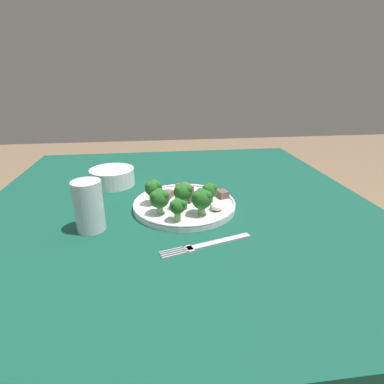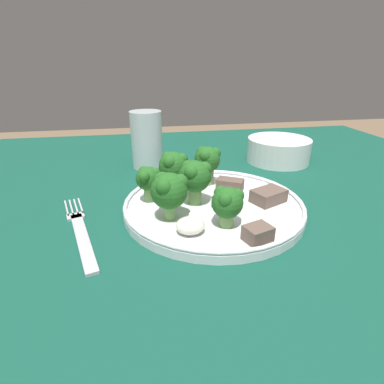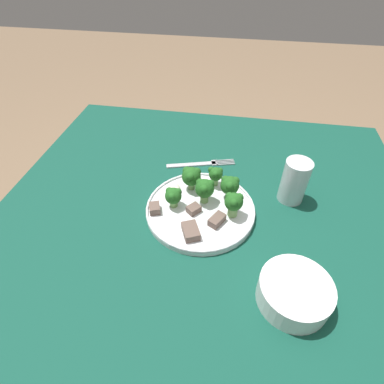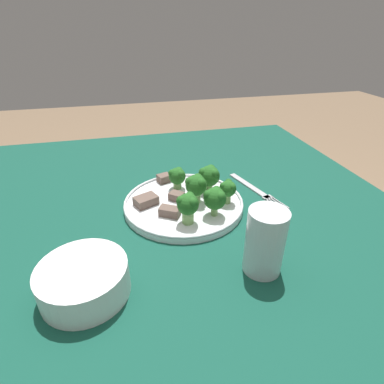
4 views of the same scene
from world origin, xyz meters
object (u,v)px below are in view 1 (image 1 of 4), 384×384
object	(u,v)px
fork	(208,244)
cream_bowl	(112,177)
dinner_plate	(184,204)
drinking_glass	(89,209)

from	to	relation	value
fork	cream_bowl	world-z (taller)	cream_bowl
dinner_plate	drinking_glass	xyz separation A→B (m)	(-0.09, 0.22, 0.04)
fork	drinking_glass	xyz separation A→B (m)	(0.10, 0.25, 0.05)
fork	cream_bowl	distance (m)	0.46
cream_bowl	dinner_plate	bearing A→B (deg)	-133.89
dinner_plate	cream_bowl	world-z (taller)	cream_bowl
dinner_plate	cream_bowl	xyz separation A→B (m)	(0.20, 0.21, 0.02)
fork	drinking_glass	world-z (taller)	drinking_glass
dinner_plate	drinking_glass	world-z (taller)	drinking_glass
cream_bowl	drinking_glass	size ratio (longest dim) A/B	1.17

